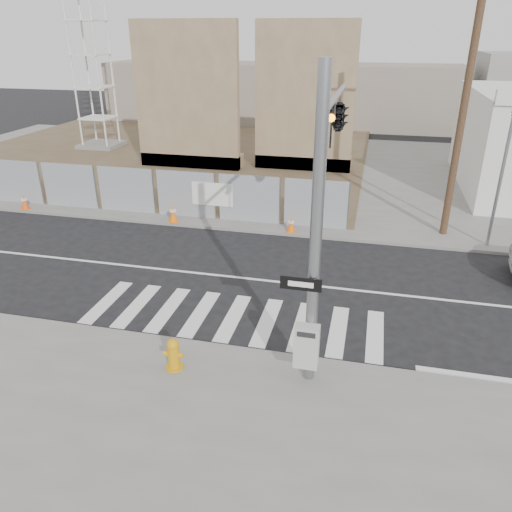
% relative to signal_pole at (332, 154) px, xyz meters
% --- Properties ---
extents(ground, '(100.00, 100.00, 0.00)m').
position_rel_signal_pole_xyz_m(ground, '(-2.49, 2.05, -4.78)').
color(ground, black).
rests_on(ground, ground).
extents(sidewalk_far, '(50.00, 20.00, 0.12)m').
position_rel_signal_pole_xyz_m(sidewalk_far, '(-2.49, 16.05, -4.72)').
color(sidewalk_far, slate).
rests_on(sidewalk_far, ground).
extents(signal_pole, '(0.96, 5.87, 7.00)m').
position_rel_signal_pole_xyz_m(signal_pole, '(0.00, 0.00, 0.00)').
color(signal_pole, gray).
rests_on(signal_pole, sidewalk_near).
extents(far_signal_pole, '(0.16, 0.20, 5.60)m').
position_rel_signal_pole_xyz_m(far_signal_pole, '(5.51, 6.65, -1.30)').
color(far_signal_pole, gray).
rests_on(far_signal_pole, sidewalk_far).
extents(chain_link_fence, '(24.60, 0.04, 2.00)m').
position_rel_signal_pole_xyz_m(chain_link_fence, '(-12.49, 7.05, -3.66)').
color(chain_link_fence, gray).
rests_on(chain_link_fence, sidewalk_far).
extents(concrete_wall_left, '(6.00, 1.30, 8.00)m').
position_rel_signal_pole_xyz_m(concrete_wall_left, '(-9.49, 15.13, -1.40)').
color(concrete_wall_left, '#7B6349').
rests_on(concrete_wall_left, sidewalk_far).
extents(concrete_wall_right, '(5.50, 1.30, 8.00)m').
position_rel_signal_pole_xyz_m(concrete_wall_right, '(-2.99, 16.13, -1.40)').
color(concrete_wall_right, '#7B6349').
rests_on(concrete_wall_right, sidewalk_far).
extents(crane_tower, '(2.60, 2.60, 18.15)m').
position_rel_signal_pole_xyz_m(crane_tower, '(-17.49, 19.05, 4.24)').
color(crane_tower, slate).
rests_on(crane_tower, sidewalk_far).
extents(utility_pole_right, '(1.60, 0.28, 10.00)m').
position_rel_signal_pole_xyz_m(utility_pole_right, '(4.01, 7.55, 0.42)').
color(utility_pole_right, brown).
rests_on(utility_pole_right, sidewalk_far).
extents(fire_hydrant, '(0.50, 0.45, 0.81)m').
position_rel_signal_pole_xyz_m(fire_hydrant, '(-3.19, -3.18, -4.26)').
color(fire_hydrant, '#CE8E0B').
rests_on(fire_hydrant, sidewalk_near).
extents(traffic_cone_b, '(0.42, 0.42, 0.67)m').
position_rel_signal_pole_xyz_m(traffic_cone_b, '(-14.22, 6.27, -4.33)').
color(traffic_cone_b, '#FF530D').
rests_on(traffic_cone_b, sidewalk_far).
extents(traffic_cone_c, '(0.51, 0.51, 0.76)m').
position_rel_signal_pole_xyz_m(traffic_cone_c, '(-7.03, 6.27, -4.29)').
color(traffic_cone_c, orange).
rests_on(traffic_cone_c, sidewalk_far).
extents(traffic_cone_d, '(0.37, 0.37, 0.65)m').
position_rel_signal_pole_xyz_m(traffic_cone_d, '(-1.97, 6.27, -4.34)').
color(traffic_cone_d, orange).
rests_on(traffic_cone_d, sidewalk_far).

